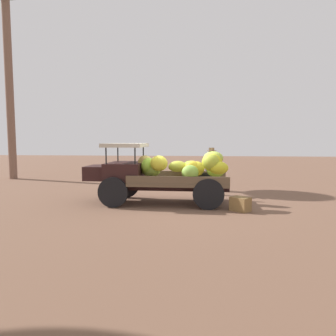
# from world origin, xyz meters

# --- Properties ---
(ground_plane) EXTENTS (60.00, 60.00, 0.00)m
(ground_plane) POSITION_xyz_m (0.00, 0.00, 0.00)
(ground_plane) COLOR brown
(truck) EXTENTS (4.51, 1.84, 1.89)m
(truck) POSITION_xyz_m (0.62, -0.14, 0.97)
(truck) COLOR black
(truck) RESTS_ON ground
(farmer) EXTENTS (0.52, 0.48, 1.72)m
(farmer) POSITION_xyz_m (-1.10, -1.82, 0.98)
(farmer) COLOR olive
(farmer) RESTS_ON ground
(wooden_crate) EXTENTS (0.63, 0.62, 0.40)m
(wooden_crate) POSITION_xyz_m (-1.80, 0.73, 0.20)
(wooden_crate) COLOR olive
(wooden_crate) RESTS_ON ground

